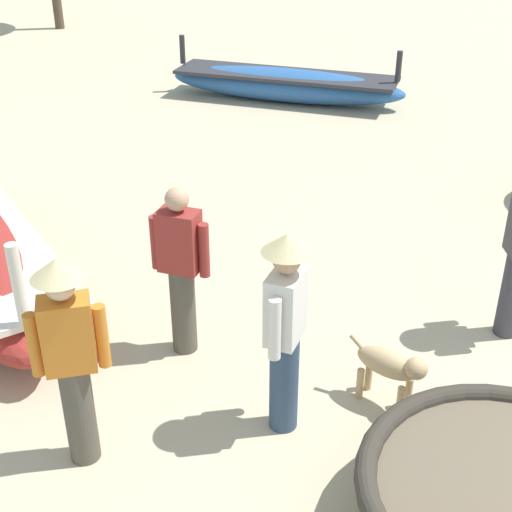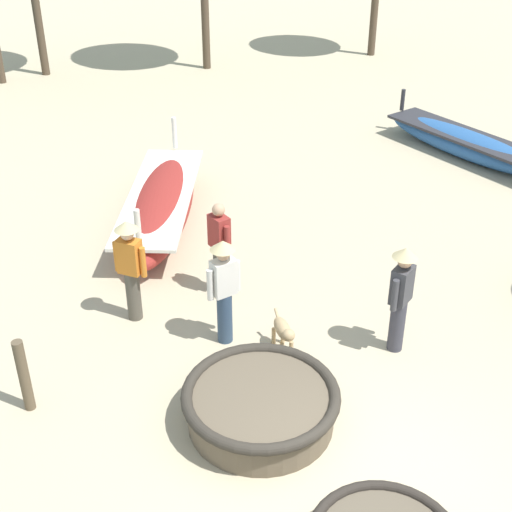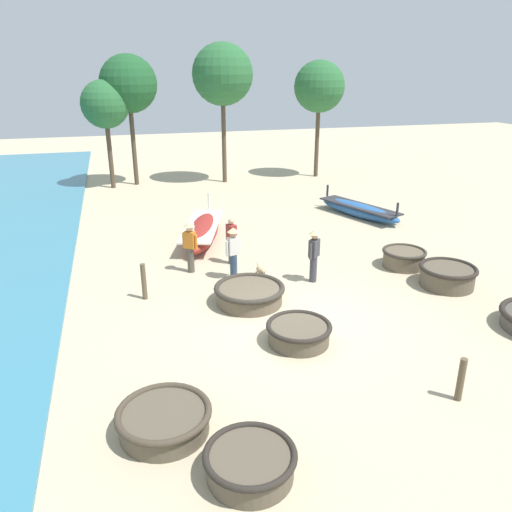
{
  "view_description": "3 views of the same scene",
  "coord_description": "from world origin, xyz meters",
  "px_view_note": "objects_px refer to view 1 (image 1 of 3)",
  "views": [
    {
      "loc": [
        -4.22,
        0.86,
        3.84
      ],
      "look_at": [
        -0.01,
        4.29,
        0.84
      ],
      "focal_mm": 50.0,
      "sensor_mm": 36.0,
      "label": 1
    },
    {
      "loc": [
        -2.65,
        -4.76,
        6.4
      ],
      "look_at": [
        -0.07,
        4.33,
        0.76
      ],
      "focal_mm": 50.0,
      "sensor_mm": 36.0,
      "label": 2
    },
    {
      "loc": [
        -4.04,
        -10.54,
        6.2
      ],
      "look_at": [
        -0.13,
        3.23,
        0.74
      ],
      "focal_mm": 35.0,
      "sensor_mm": 36.0,
      "label": 3
    }
  ],
  "objects_px": {
    "dog": "(391,367)",
    "fisherman_standing_right": "(181,268)",
    "long_boat_red_hull": "(285,84)",
    "fisherman_by_coracle": "(70,351)",
    "coracle_upturned": "(510,509)",
    "fisherman_crouching": "(285,322)"
  },
  "relations": [
    {
      "from": "coracle_upturned",
      "to": "fisherman_by_coracle",
      "type": "xyz_separation_m",
      "value": [
        -1.21,
        2.69,
        0.67
      ]
    },
    {
      "from": "long_boat_red_hull",
      "to": "fisherman_standing_right",
      "type": "relative_size",
      "value": 2.82
    },
    {
      "from": "fisherman_by_coracle",
      "to": "dog",
      "type": "relative_size",
      "value": 2.43
    },
    {
      "from": "fisherman_by_coracle",
      "to": "fisherman_crouching",
      "type": "xyz_separation_m",
      "value": [
        1.19,
        -0.92,
        0.0
      ]
    },
    {
      "from": "dog",
      "to": "fisherman_standing_right",
      "type": "bearing_deg",
      "value": 105.12
    },
    {
      "from": "coracle_upturned",
      "to": "dog",
      "type": "bearing_deg",
      "value": 60.94
    },
    {
      "from": "long_boat_red_hull",
      "to": "dog",
      "type": "bearing_deg",
      "value": -137.26
    },
    {
      "from": "coracle_upturned",
      "to": "long_boat_red_hull",
      "type": "height_order",
      "value": "long_boat_red_hull"
    },
    {
      "from": "long_boat_red_hull",
      "to": "fisherman_by_coracle",
      "type": "xyz_separation_m",
      "value": [
        -8.1,
        -4.28,
        0.65
      ]
    },
    {
      "from": "dog",
      "to": "coracle_upturned",
      "type": "bearing_deg",
      "value": -119.06
    },
    {
      "from": "fisherman_standing_right",
      "to": "dog",
      "type": "distance_m",
      "value": 1.92
    },
    {
      "from": "coracle_upturned",
      "to": "dog",
      "type": "xyz_separation_m",
      "value": [
        0.7,
        1.25,
        0.08
      ]
    },
    {
      "from": "fisherman_standing_right",
      "to": "fisherman_by_coracle",
      "type": "relative_size",
      "value": 0.94
    },
    {
      "from": "fisherman_crouching",
      "to": "dog",
      "type": "bearing_deg",
      "value": -35.07
    },
    {
      "from": "fisherman_by_coracle",
      "to": "coracle_upturned",
      "type": "bearing_deg",
      "value": -65.69
    },
    {
      "from": "fisherman_by_coracle",
      "to": "dog",
      "type": "distance_m",
      "value": 2.46
    },
    {
      "from": "coracle_upturned",
      "to": "fisherman_by_coracle",
      "type": "distance_m",
      "value": 3.02
    },
    {
      "from": "long_boat_red_hull",
      "to": "fisherman_crouching",
      "type": "height_order",
      "value": "fisherman_crouching"
    },
    {
      "from": "fisherman_standing_right",
      "to": "fisherman_by_coracle",
      "type": "height_order",
      "value": "fisherman_by_coracle"
    },
    {
      "from": "coracle_upturned",
      "to": "fisherman_crouching",
      "type": "height_order",
      "value": "fisherman_crouching"
    },
    {
      "from": "fisherman_crouching",
      "to": "fisherman_standing_right",
      "type": "bearing_deg",
      "value": 79.46
    },
    {
      "from": "long_boat_red_hull",
      "to": "fisherman_standing_right",
      "type": "distance_m",
      "value": 7.76
    }
  ]
}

